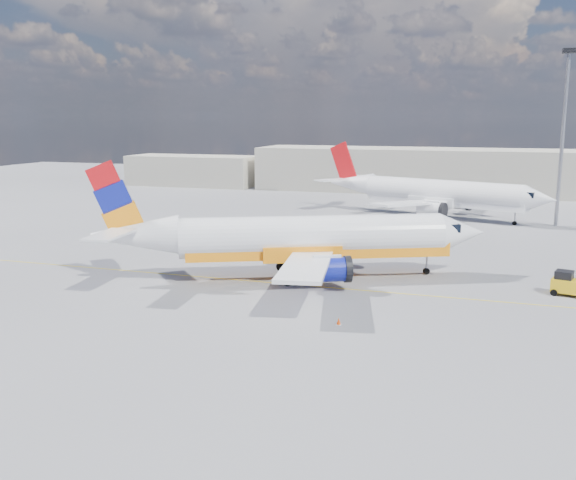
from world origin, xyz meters
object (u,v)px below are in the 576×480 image
(gse_tug, at_px, (569,284))
(traffic_cone, at_px, (339,321))
(second_jet, at_px, (435,193))
(main_jet, at_px, (300,239))

(gse_tug, xyz_separation_m, traffic_cone, (-15.54, -12.59, -0.68))
(gse_tug, distance_m, traffic_cone, 20.01)
(gse_tug, relative_size, traffic_cone, 6.22)
(second_jet, distance_m, gse_tug, 39.86)
(second_jet, bearing_deg, gse_tug, -50.99)
(main_jet, bearing_deg, traffic_cone, -85.81)
(main_jet, relative_size, second_jet, 1.01)
(gse_tug, bearing_deg, second_jet, 125.79)
(main_jet, height_order, gse_tug, main_jet)
(gse_tug, height_order, traffic_cone, gse_tug)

